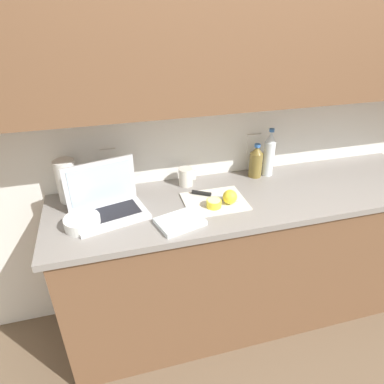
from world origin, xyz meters
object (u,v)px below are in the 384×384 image
Objects in this scene: lemon_half_cut at (214,203)px; bowl_white at (82,222)px; laptop at (106,202)px; knife at (207,194)px; bottle_oil_tall at (256,162)px; cutting_board at (215,201)px; measuring_cup at (186,177)px; bottle_green_soda at (269,154)px; paper_towel_roll at (67,181)px; lemon_whole_beside at (230,197)px.

bowl_white is at bearing 179.49° from lemon_half_cut.
laptop is 2.37× the size of bowl_white.
laptop reaches higher than bowl_white.
knife is 0.12m from lemon_half_cut.
bottle_oil_tall is 1.07m from bowl_white.
knife is 0.41m from bottle_oil_tall.
cutting_board is at bearing -38.45° from knife.
knife is at bearing 88.83° from lemon_half_cut.
laptop reaches higher than measuring_cup.
paper_towel_roll is at bearing 179.83° from bottle_green_soda.
bottle_green_soda reaches higher than bowl_white.
cutting_board is 0.26m from measuring_cup.
lemon_half_cut is at bearing -173.02° from lemon_whole_beside.
bottle_green_soda is (0.44, 0.17, 0.12)m from knife.
knife is 2.35× the size of measuring_cup.
measuring_cup is at bearing 6.98° from laptop.
measuring_cup is at bearing 25.54° from bowl_white.
lemon_whole_beside reaches higher than knife.
knife is at bearing 9.47° from bowl_white.
bottle_green_soda reaches higher than lemon_half_cut.
cutting_board is 0.69m from bowl_white.
paper_towel_roll reaches higher than bowl_white.
lemon_whole_beside is at bearing -134.64° from bottle_oil_tall.
measuring_cup is at bearing 179.63° from bottle_oil_tall.
bottle_green_soda is 2.82× the size of measuring_cup.
bowl_white is at bearing -153.41° from laptop.
measuring_cup is at bearing 179.69° from bottle_green_soda.
bottle_green_soda reaches higher than measuring_cup.
bottle_oil_tall is 0.44m from measuring_cup.
bottle_oil_tall is (-0.08, 0.00, -0.04)m from bottle_green_soda.
measuring_cup is at bearing 105.23° from lemon_half_cut.
lemon_half_cut is 0.74× the size of measuring_cup.
measuring_cup is 0.45× the size of paper_towel_roll.
paper_towel_roll is (-1.18, 0.00, -0.02)m from bottle_green_soda.
laptop is 1.24× the size of cutting_board.
lemon_half_cut is (0.54, -0.11, -0.03)m from laptop.
paper_towel_roll is at bearing 158.58° from lemon_half_cut.
laptop is at bearing 174.59° from cutting_board.
laptop is 0.64m from lemon_whole_beside.
lemon_half_cut is 0.79m from paper_towel_roll.
bottle_green_soda is (0.35, 0.27, 0.09)m from lemon_whole_beside.
paper_towel_roll is at bearing 163.08° from cutting_board.
lemon_half_cut is at bearing -0.51° from bowl_white.
bottle_oil_tall is at bearing 56.91° from knife.
laptop reaches higher than cutting_board.
lemon_whole_beside is at bearing -17.50° from knife.
knife is at bearing -155.16° from bottle_oil_tall.
bottle_oil_tall is 2.00× the size of measuring_cup.
paper_towel_roll is (-0.76, 0.23, 0.11)m from cutting_board.
knife is at bearing -64.58° from measuring_cup.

